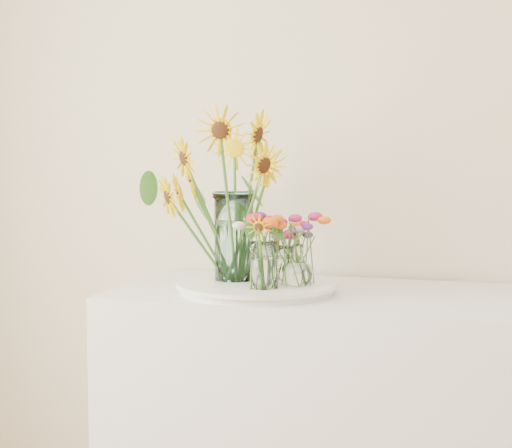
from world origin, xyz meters
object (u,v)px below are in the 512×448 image
(counter, at_px, (347,439))
(small_vase_c, at_px, (284,263))
(mason_jar, at_px, (234,237))
(small_vase_a, at_px, (264,266))
(tray, at_px, (257,288))
(small_vase_b, at_px, (299,265))

(counter, height_order, small_vase_c, small_vase_c)
(mason_jar, distance_m, small_vase_c, 0.17)
(mason_jar, xyz_separation_m, small_vase_a, (0.13, -0.12, -0.07))
(tray, relative_size, small_vase_b, 3.70)
(tray, height_order, small_vase_a, small_vase_a)
(mason_jar, bearing_deg, small_vase_b, -8.52)
(counter, distance_m, tray, 0.54)
(counter, bearing_deg, small_vase_a, -141.13)
(tray, distance_m, small_vase_a, 0.14)
(small_vase_a, xyz_separation_m, small_vase_b, (0.08, 0.09, -0.01))
(small_vase_b, bearing_deg, small_vase_c, 126.13)
(small_vase_a, height_order, small_vase_c, small_vase_a)
(tray, height_order, small_vase_c, small_vase_c)
(small_vase_b, distance_m, small_vase_c, 0.11)
(small_vase_c, bearing_deg, tray, -132.17)
(small_vase_a, relative_size, small_vase_c, 1.26)
(counter, distance_m, small_vase_c, 0.57)
(small_vase_c, bearing_deg, counter, -0.73)
(mason_jar, xyz_separation_m, small_vase_b, (0.21, -0.03, -0.08))
(small_vase_a, xyz_separation_m, small_vase_c, (0.02, 0.17, -0.01))
(small_vase_a, bearing_deg, tray, 116.26)
(mason_jar, bearing_deg, tray, -11.47)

